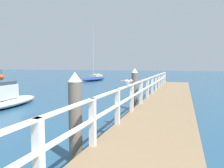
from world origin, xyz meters
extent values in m
cube|color=#846B4C|center=(0.00, 10.79, 0.19)|extent=(2.21, 21.58, 0.38)
cube|color=silver|center=(-1.02, 2.47, 0.88)|extent=(0.12, 0.12, 0.99)
cube|color=silver|center=(-1.02, 4.13, 0.88)|extent=(0.12, 0.12, 0.99)
cube|color=silver|center=(-1.02, 5.80, 0.88)|extent=(0.12, 0.12, 0.99)
cube|color=silver|center=(-1.02, 7.46, 0.88)|extent=(0.12, 0.12, 0.99)
cube|color=silver|center=(-1.02, 9.13, 0.88)|extent=(0.12, 0.12, 0.99)
cube|color=silver|center=(-1.02, 10.79, 0.88)|extent=(0.12, 0.12, 0.99)
cube|color=silver|center=(-1.02, 12.46, 0.88)|extent=(0.12, 0.12, 0.99)
cube|color=silver|center=(-1.02, 14.12, 0.88)|extent=(0.12, 0.12, 0.99)
cube|color=silver|center=(-1.02, 15.79, 0.88)|extent=(0.12, 0.12, 0.99)
cube|color=silver|center=(-1.02, 17.45, 0.88)|extent=(0.12, 0.12, 0.99)
cube|color=silver|center=(-1.02, 19.12, 0.88)|extent=(0.12, 0.12, 0.99)
cube|color=silver|center=(-1.02, 20.78, 0.88)|extent=(0.12, 0.12, 0.99)
cube|color=silver|center=(-1.02, 10.79, 1.36)|extent=(0.10, 19.98, 0.04)
cube|color=silver|center=(-1.02, 10.79, 0.93)|extent=(0.10, 19.98, 0.04)
cylinder|color=#6B6056|center=(-1.40, 4.11, 0.85)|extent=(0.28, 0.28, 1.70)
cone|color=white|center=(-1.40, 4.11, 1.80)|extent=(0.29, 0.29, 0.20)
cylinder|color=#6B6056|center=(-1.40, 9.54, 0.85)|extent=(0.28, 0.28, 1.70)
cone|color=white|center=(-1.40, 9.54, 1.80)|extent=(0.29, 0.29, 0.20)
ellipsoid|color=white|center=(-1.02, 6.78, 1.50)|extent=(0.31, 0.22, 0.15)
sphere|color=white|center=(-0.86, 6.71, 1.55)|extent=(0.09, 0.09, 0.09)
cone|color=gold|center=(-0.80, 6.69, 1.55)|extent=(0.06, 0.04, 0.02)
cone|color=#939399|center=(-1.18, 6.84, 1.51)|extent=(0.10, 0.09, 0.07)
ellipsoid|color=#939399|center=(-1.02, 6.78, 1.53)|extent=(0.27, 0.25, 0.04)
cylinder|color=tan|center=(-1.02, 6.81, 1.40)|extent=(0.01, 0.01, 0.05)
cylinder|color=tan|center=(-1.04, 6.76, 1.40)|extent=(0.01, 0.01, 0.05)
ellipsoid|color=navy|center=(-10.54, 25.51, 0.24)|extent=(2.25, 5.01, 0.48)
cylinder|color=#B2B2B7|center=(-10.57, 25.27, 3.63)|extent=(0.10, 0.10, 6.29)
cylinder|color=#B2B2B7|center=(-10.46, 26.11, 0.83)|extent=(0.29, 1.69, 0.08)
cube|color=beige|center=(-10.46, 26.08, 0.63)|extent=(1.14, 1.84, 0.30)
ellipsoid|color=white|center=(-7.49, 8.14, 0.21)|extent=(1.65, 4.20, 0.43)
sphere|color=#E54C19|center=(-24.16, 23.35, 0.35)|extent=(0.70, 0.70, 0.70)
cylinder|color=#262626|center=(-24.16, 23.35, 1.05)|extent=(0.08, 0.08, 0.70)
camera|label=1|loc=(0.71, 0.34, 2.04)|focal=33.37mm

